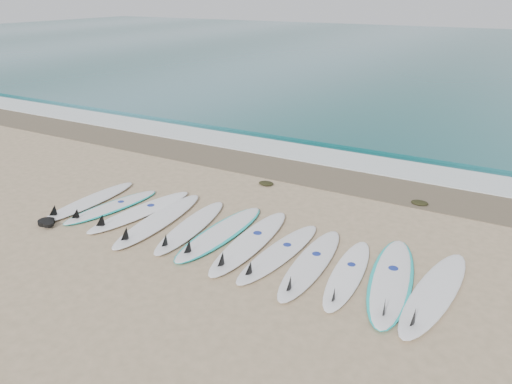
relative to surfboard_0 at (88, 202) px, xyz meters
The scene contains 20 objects.
ground 3.62m from the surfboard_0, ahead, with size 120.00×120.00×0.00m, color tan.
ocean 32.79m from the surfboard_0, 83.66° to the left, with size 120.00×55.00×0.03m, color #236168.
wet_sand_band 5.54m from the surfboard_0, 49.16° to the left, with size 120.00×1.80×0.01m, color brown.
foam_band 6.66m from the surfboard_0, 57.06° to the left, with size 120.00×1.40×0.04m, color silver.
wave_crest 7.96m from the surfboard_0, 62.94° to the left, with size 120.00×1.00×0.10m, color #236168.
surfboard_0 is the anchor object (origin of this frame).
surfboard_1 0.62m from the surfboard_0, ahead, with size 0.94×2.37×0.29m.
surfboard_2 1.33m from the surfboard_0, ahead, with size 0.91×2.71×0.34m.
surfboard_3 1.94m from the surfboard_0, ahead, with size 0.81×2.86×0.36m.
surfboard_4 2.67m from the surfboard_0, ahead, with size 0.86×2.60×0.33m.
surfboard_5 3.32m from the surfboard_0, ahead, with size 0.70×2.71×0.34m.
surfboard_6 3.99m from the surfboard_0, ahead, with size 0.73×2.84×0.36m.
surfboard_7 4.63m from the surfboard_0, ahead, with size 0.71×2.58×0.33m.
surfboard_8 5.27m from the surfboard_0, ahead, with size 0.72×2.65×0.34m.
surfboard_9 5.92m from the surfboard_0, ahead, with size 0.74×2.41×0.30m.
surfboard_10 6.59m from the surfboard_0, ahead, with size 1.13×2.88×0.36m.
surfboard_11 7.25m from the surfboard_0, ahead, with size 0.84×2.84×0.36m.
seaweed_near 4.06m from the surfboard_0, 46.33° to the left, with size 0.37×0.29×0.07m, color black.
seaweed_far 7.20m from the surfboard_0, 29.72° to the left, with size 0.37×0.29×0.07m, color black.
leash_coil 1.13m from the surfboard_0, 85.84° to the right, with size 0.46×0.36×0.11m.
Camera 1 is at (4.48, -6.89, 4.33)m, focal length 35.00 mm.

